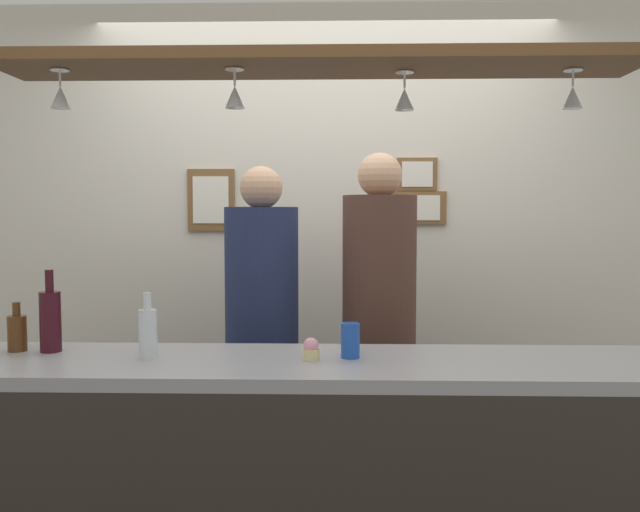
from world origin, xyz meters
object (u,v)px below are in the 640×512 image
(drink_can, at_px, (350,341))
(picture_frame_upper_small, at_px, (417,174))
(picture_frame_lower_pair, at_px, (419,208))
(bottle_beer_brown_stubby, at_px, (17,332))
(bottle_soda_clear, at_px, (148,332))
(person_middle_navy_shirt, at_px, (262,310))
(cupcake, at_px, (311,350))
(picture_frame_caricature, at_px, (211,200))
(bottle_wine_dark_red, at_px, (50,320))
(person_right_brown_shirt, at_px, (379,302))

(drink_can, height_order, picture_frame_upper_small, picture_frame_upper_small)
(picture_frame_lower_pair, bearing_deg, bottle_beer_brown_stubby, -141.29)
(bottle_soda_clear, bearing_deg, picture_frame_upper_small, 51.96)
(person_middle_navy_shirt, bearing_deg, cupcake, -71.89)
(person_middle_navy_shirt, distance_m, picture_frame_lower_pair, 1.11)
(drink_can, height_order, picture_frame_lower_pair, picture_frame_lower_pair)
(picture_frame_caricature, xyz_separation_m, picture_frame_upper_small, (1.14, 0.00, 0.14))
(bottle_wine_dark_red, bearing_deg, person_right_brown_shirt, 29.11)
(bottle_beer_brown_stubby, bearing_deg, person_middle_navy_shirt, 39.71)
(picture_frame_caricature, bearing_deg, bottle_soda_clear, -88.26)
(bottle_soda_clear, bearing_deg, drink_can, 1.81)
(bottle_soda_clear, bearing_deg, cupcake, -1.79)
(bottle_soda_clear, bearing_deg, bottle_beer_brown_stubby, 168.78)
(person_right_brown_shirt, distance_m, bottle_wine_dark_red, 1.41)
(cupcake, height_order, picture_frame_caricature, picture_frame_caricature)
(person_right_brown_shirt, distance_m, cupcake, 0.85)
(picture_frame_upper_small, bearing_deg, picture_frame_caricature, 180.00)
(person_middle_navy_shirt, height_order, picture_frame_lower_pair, person_middle_navy_shirt)
(person_middle_navy_shirt, distance_m, person_right_brown_shirt, 0.55)
(person_right_brown_shirt, bearing_deg, drink_can, -100.96)
(person_middle_navy_shirt, relative_size, picture_frame_caricature, 4.92)
(drink_can, distance_m, cupcake, 0.14)
(cupcake, bearing_deg, bottle_wine_dark_red, 173.30)
(person_right_brown_shirt, relative_size, drink_can, 14.22)
(drink_can, height_order, picture_frame_caricature, picture_frame_caricature)
(person_middle_navy_shirt, relative_size, drink_can, 13.72)
(bottle_soda_clear, relative_size, drink_can, 1.89)
(bottle_soda_clear, distance_m, picture_frame_upper_small, 1.88)
(bottle_soda_clear, height_order, picture_frame_caricature, picture_frame_caricature)
(bottle_beer_brown_stubby, bearing_deg, bottle_wine_dark_red, -3.35)
(bottle_soda_clear, height_order, picture_frame_upper_small, picture_frame_upper_small)
(bottle_wine_dark_red, height_order, picture_frame_upper_small, picture_frame_upper_small)
(picture_frame_lower_pair, bearing_deg, picture_frame_caricature, 180.00)
(bottle_wine_dark_red, xyz_separation_m, picture_frame_caricature, (0.34, 1.30, 0.45))
(bottle_beer_brown_stubby, height_order, picture_frame_caricature, picture_frame_caricature)
(person_right_brown_shirt, bearing_deg, cupcake, -109.45)
(cupcake, bearing_deg, bottle_soda_clear, 178.21)
(person_right_brown_shirt, xyz_separation_m, picture_frame_caricature, (-0.89, 0.61, 0.48))
(bottle_beer_brown_stubby, relative_size, cupcake, 2.31)
(picture_frame_caricature, bearing_deg, person_middle_navy_shirt, -60.35)
(person_right_brown_shirt, height_order, picture_frame_caricature, person_right_brown_shirt)
(picture_frame_caricature, relative_size, picture_frame_upper_small, 1.55)
(drink_can, xyz_separation_m, picture_frame_lower_pair, (0.40, 1.37, 0.47))
(person_right_brown_shirt, height_order, bottle_wine_dark_red, person_right_brown_shirt)
(person_right_brown_shirt, xyz_separation_m, bottle_soda_clear, (-0.85, -0.78, 0.00))
(drink_can, bearing_deg, bottle_beer_brown_stubby, 176.27)
(bottle_soda_clear, relative_size, picture_frame_caricature, 0.68)
(bottle_beer_brown_stubby, distance_m, cupcake, 1.09)
(bottle_wine_dark_red, relative_size, drink_can, 2.46)
(bottle_wine_dark_red, bearing_deg, person_middle_navy_shirt, 44.85)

